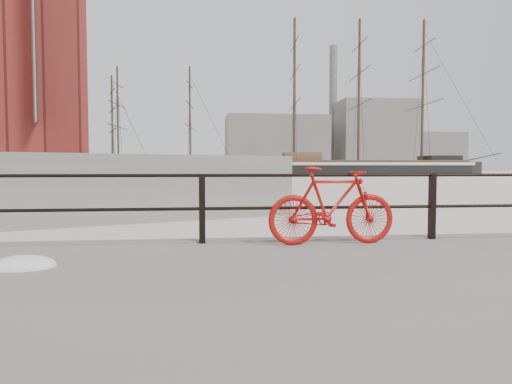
{
  "coord_description": "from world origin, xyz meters",
  "views": [
    {
      "loc": [
        -3.49,
        -6.74,
        1.43
      ],
      "look_at": [
        -2.52,
        1.5,
        1.0
      ],
      "focal_mm": 32.0,
      "sensor_mm": 36.0,
      "label": 1
    }
  ],
  "objects_px": {
    "schooner_mid": "(155,176)",
    "schooner_left": "(80,177)",
    "bicycle": "(332,206)",
    "barque_black": "(358,175)"
  },
  "relations": [
    {
      "from": "schooner_mid",
      "to": "schooner_left",
      "type": "xyz_separation_m",
      "value": [
        -11.3,
        -5.08,
        0.0
      ]
    },
    {
      "from": "bicycle",
      "to": "schooner_left",
      "type": "relative_size",
      "value": 0.08
    },
    {
      "from": "bicycle",
      "to": "schooner_mid",
      "type": "height_order",
      "value": "schooner_mid"
    },
    {
      "from": "barque_black",
      "to": "schooner_mid",
      "type": "relative_size",
      "value": 2.09
    },
    {
      "from": "barque_black",
      "to": "bicycle",
      "type": "bearing_deg",
      "value": -105.16
    },
    {
      "from": "bicycle",
      "to": "barque_black",
      "type": "bearing_deg",
      "value": 68.12
    },
    {
      "from": "bicycle",
      "to": "schooner_left",
      "type": "distance_m",
      "value": 72.82
    },
    {
      "from": "bicycle",
      "to": "barque_black",
      "type": "distance_m",
      "value": 88.04
    },
    {
      "from": "barque_black",
      "to": "schooner_left",
      "type": "distance_m",
      "value": 52.61
    },
    {
      "from": "bicycle",
      "to": "schooner_mid",
      "type": "bearing_deg",
      "value": 95.39
    }
  ]
}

